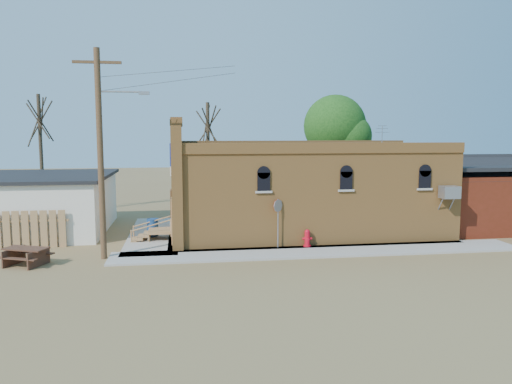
{
  "coord_description": "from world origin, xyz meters",
  "views": [
    {
      "loc": [
        -4.75,
        -20.86,
        5.46
      ],
      "look_at": [
        -0.96,
        4.66,
        2.4
      ],
      "focal_mm": 35.0,
      "sensor_mm": 36.0,
      "label": 1
    }
  ],
  "objects": [
    {
      "name": "ground",
      "position": [
        0.0,
        0.0,
        0.0
      ],
      "size": [
        120.0,
        120.0,
        0.0
      ],
      "primitive_type": "plane",
      "color": "brown",
      "rests_on": "ground"
    },
    {
      "name": "red_shed",
      "position": [
        11.5,
        5.5,
        2.27
      ],
      "size": [
        5.4,
        6.4,
        4.3
      ],
      "color": "#541D0E",
      "rests_on": "ground"
    },
    {
      "name": "trash_barrel",
      "position": [
        -6.34,
        5.44,
        0.53
      ],
      "size": [
        0.7,
        0.7,
        0.91
      ],
      "primitive_type": "cylinder",
      "rotation": [
        0.0,
        0.0,
        0.21
      ],
      "color": "navy",
      "rests_on": "sidewalk_west"
    },
    {
      "name": "utility_pole",
      "position": [
        -8.14,
        1.2,
        4.77
      ],
      "size": [
        3.12,
        0.26,
        9.0
      ],
      "color": "#432A1B",
      "rests_on": "ground"
    },
    {
      "name": "stop_sign",
      "position": [
        -0.34,
        1.8,
        1.86
      ],
      "size": [
        0.49,
        0.47,
        2.32
      ],
      "rotation": [
        0.0,
        0.0,
        0.32
      ],
      "color": "#929297",
      "rests_on": "sidewalk_south"
    },
    {
      "name": "picnic_table",
      "position": [
        -11.21,
        0.5,
        0.49
      ],
      "size": [
        2.15,
        1.91,
        0.74
      ],
      "rotation": [
        0.0,
        0.0,
        -0.39
      ],
      "color": "#4C2C1E",
      "rests_on": "ground"
    },
    {
      "name": "brick_bar",
      "position": [
        1.64,
        5.49,
        2.34
      ],
      "size": [
        16.4,
        7.97,
        6.3
      ],
      "color": "#C8813D",
      "rests_on": "ground"
    },
    {
      "name": "tree_bare_near",
      "position": [
        -3.0,
        13.0,
        5.96
      ],
      "size": [
        2.8,
        2.8,
        7.65
      ],
      "color": "#4A3F2A",
      "rests_on": "ground"
    },
    {
      "name": "tree_bare_far",
      "position": [
        -14.0,
        14.0,
        6.36
      ],
      "size": [
        2.8,
        2.8,
        8.16
      ],
      "color": "#4A3F2A",
      "rests_on": "ground"
    },
    {
      "name": "fire_hydrant",
      "position": [
        1.08,
        1.8,
        0.49
      ],
      "size": [
        0.47,
        0.45,
        0.83
      ],
      "rotation": [
        0.0,
        0.0,
        -0.16
      ],
      "color": "red",
      "rests_on": "sidewalk_south"
    },
    {
      "name": "sidewalk_west",
      "position": [
        -6.3,
        6.0,
        0.04
      ],
      "size": [
        2.6,
        10.0,
        0.08
      ],
      "primitive_type": "cube",
      "color": "#9E9991",
      "rests_on": "ground"
    },
    {
      "name": "tree_leafy",
      "position": [
        6.0,
        13.5,
        5.93
      ],
      "size": [
        4.4,
        4.4,
        8.15
      ],
      "color": "#4A3F2A",
      "rests_on": "ground"
    },
    {
      "name": "wood_fence",
      "position": [
        -12.8,
        3.8,
        0.9
      ],
      "size": [
        5.2,
        0.1,
        1.8
      ],
      "primitive_type": null,
      "color": "#9E8147",
      "rests_on": "ground"
    },
    {
      "name": "sidewalk_south",
      "position": [
        1.5,
        0.9,
        0.04
      ],
      "size": [
        19.0,
        2.2,
        0.08
      ],
      "primitive_type": "cube",
      "color": "#9E9991",
      "rests_on": "ground"
    }
  ]
}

